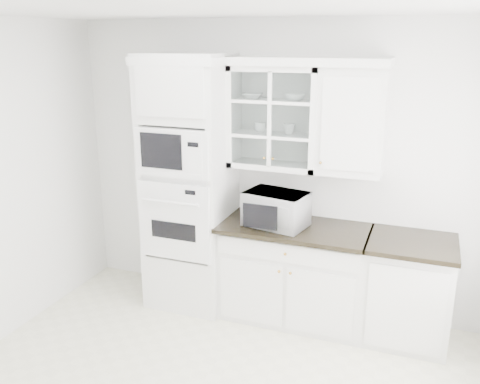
% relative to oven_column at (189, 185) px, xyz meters
% --- Properties ---
extents(room_shell, '(4.00, 3.50, 2.70)m').
position_rel_oven_column_xyz_m(room_shell, '(0.75, -0.99, 0.58)').
color(room_shell, white).
rests_on(room_shell, ground).
extents(oven_column, '(0.76, 0.68, 2.40)m').
position_rel_oven_column_xyz_m(oven_column, '(0.00, 0.00, 0.00)').
color(oven_column, white).
rests_on(oven_column, ground).
extents(base_cabinet_run, '(1.32, 0.67, 0.92)m').
position_rel_oven_column_xyz_m(base_cabinet_run, '(1.03, 0.03, -0.74)').
color(base_cabinet_run, white).
rests_on(base_cabinet_run, ground).
extents(extra_base_cabinet, '(0.72, 0.67, 0.92)m').
position_rel_oven_column_xyz_m(extra_base_cabinet, '(2.03, 0.03, -0.74)').
color(extra_base_cabinet, white).
rests_on(extra_base_cabinet, ground).
extents(upper_cabinet_glass, '(0.80, 0.33, 0.90)m').
position_rel_oven_column_xyz_m(upper_cabinet_glass, '(0.78, 0.17, 0.65)').
color(upper_cabinet_glass, white).
rests_on(upper_cabinet_glass, room_shell).
extents(upper_cabinet_solid, '(0.55, 0.33, 0.90)m').
position_rel_oven_column_xyz_m(upper_cabinet_solid, '(1.46, 0.17, 0.65)').
color(upper_cabinet_solid, white).
rests_on(upper_cabinet_solid, room_shell).
extents(crown_molding, '(2.14, 0.38, 0.07)m').
position_rel_oven_column_xyz_m(crown_molding, '(0.68, 0.14, 1.14)').
color(crown_molding, white).
rests_on(crown_molding, room_shell).
extents(countertop_microwave, '(0.60, 0.53, 0.31)m').
position_rel_oven_column_xyz_m(countertop_microwave, '(0.87, -0.02, -0.13)').
color(countertop_microwave, white).
rests_on(countertop_microwave, base_cabinet_run).
extents(bowl_a, '(0.23, 0.23, 0.05)m').
position_rel_oven_column_xyz_m(bowl_a, '(0.57, 0.16, 0.83)').
color(bowl_a, white).
rests_on(bowl_a, upper_cabinet_glass).
extents(bowl_b, '(0.20, 0.20, 0.05)m').
position_rel_oven_column_xyz_m(bowl_b, '(0.96, 0.15, 0.84)').
color(bowl_b, white).
rests_on(bowl_b, upper_cabinet_glass).
extents(cup_a, '(0.12, 0.12, 0.09)m').
position_rel_oven_column_xyz_m(cup_a, '(0.63, 0.19, 0.55)').
color(cup_a, white).
rests_on(cup_a, upper_cabinet_glass).
extents(cup_b, '(0.11, 0.11, 0.09)m').
position_rel_oven_column_xyz_m(cup_b, '(0.90, 0.18, 0.56)').
color(cup_b, white).
rests_on(cup_b, upper_cabinet_glass).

